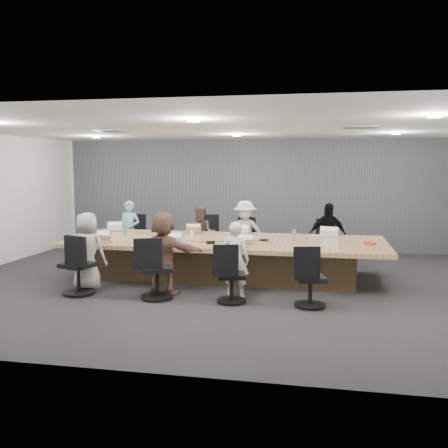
% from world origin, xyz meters
% --- Properties ---
extents(floor, '(10.00, 8.00, 0.00)m').
position_xyz_m(floor, '(0.00, 0.00, 0.00)').
color(floor, '#272728').
rests_on(floor, ground).
extents(ceiling, '(10.00, 8.00, 0.00)m').
position_xyz_m(ceiling, '(0.00, 0.00, 2.80)').
color(ceiling, white).
rests_on(ceiling, wall_back).
extents(wall_back, '(10.00, 0.00, 2.80)m').
position_xyz_m(wall_back, '(0.00, 4.00, 1.40)').
color(wall_back, silver).
rests_on(wall_back, ground).
extents(wall_front, '(10.00, 0.00, 2.80)m').
position_xyz_m(wall_front, '(0.00, -4.00, 1.40)').
color(wall_front, silver).
rests_on(wall_front, ground).
extents(curtain, '(9.80, 0.04, 2.80)m').
position_xyz_m(curtain, '(0.00, 3.92, 1.40)').
color(curtain, slate).
rests_on(curtain, ground).
extents(conference_table, '(6.00, 2.20, 0.74)m').
position_xyz_m(conference_table, '(0.00, 0.50, 0.40)').
color(conference_table, '#4B3521').
rests_on(conference_table, ground).
extents(chair_0, '(0.60, 0.60, 0.80)m').
position_xyz_m(chair_0, '(-2.47, 2.20, 0.40)').
color(chair_0, black).
rests_on(chair_0, ground).
extents(chair_1, '(0.64, 0.64, 0.84)m').
position_xyz_m(chair_1, '(-0.78, 2.20, 0.42)').
color(chair_1, black).
rests_on(chair_1, ground).
extents(chair_2, '(0.61, 0.61, 0.76)m').
position_xyz_m(chair_2, '(0.18, 2.20, 0.38)').
color(chair_2, black).
rests_on(chair_2, ground).
extents(chair_3, '(0.60, 0.60, 0.76)m').
position_xyz_m(chair_3, '(1.93, 2.20, 0.38)').
color(chair_3, black).
rests_on(chair_3, ground).
extents(chair_4, '(0.72, 0.72, 0.83)m').
position_xyz_m(chair_4, '(-2.16, -1.20, 0.42)').
color(chair_4, black).
rests_on(chair_4, ground).
extents(chair_5, '(0.70, 0.70, 0.83)m').
position_xyz_m(chair_5, '(-0.79, -1.20, 0.41)').
color(chair_5, black).
rests_on(chair_5, ground).
extents(chair_6, '(0.59, 0.59, 0.72)m').
position_xyz_m(chair_6, '(0.44, -1.20, 0.36)').
color(chair_6, black).
rests_on(chair_6, ground).
extents(chair_7, '(0.61, 0.61, 0.74)m').
position_xyz_m(chair_7, '(1.65, -1.20, 0.37)').
color(chair_7, black).
rests_on(chair_7, ground).
extents(person_0, '(0.52, 0.36, 1.35)m').
position_xyz_m(person_0, '(-2.47, 1.85, 0.67)').
color(person_0, '#83A9BF').
rests_on(person_0, ground).
extents(laptop_0, '(0.37, 0.29, 0.02)m').
position_xyz_m(laptop_0, '(-2.47, 1.30, 0.75)').
color(laptop_0, '#B2B2B7').
rests_on(laptop_0, conference_table).
extents(person_1, '(0.69, 0.59, 1.27)m').
position_xyz_m(person_1, '(-0.78, 1.85, 0.63)').
color(person_1, '#4D3B34').
rests_on(person_1, ground).
extents(laptop_1, '(0.33, 0.24, 0.02)m').
position_xyz_m(laptop_1, '(-0.78, 1.30, 0.75)').
color(laptop_1, '#8C6647').
rests_on(laptop_1, conference_table).
extents(person_2, '(0.92, 0.56, 1.39)m').
position_xyz_m(person_2, '(0.18, 1.85, 0.69)').
color(person_2, '#9EAD9F').
rests_on(person_2, ground).
extents(laptop_2, '(0.35, 0.26, 0.02)m').
position_xyz_m(laptop_2, '(0.18, 1.30, 0.75)').
color(laptop_2, '#B2B2B7').
rests_on(laptop_2, conference_table).
extents(person_3, '(0.86, 0.53, 1.37)m').
position_xyz_m(person_3, '(1.93, 1.85, 0.68)').
color(person_3, black).
rests_on(person_3, ground).
extents(laptop_3, '(0.38, 0.29, 0.02)m').
position_xyz_m(laptop_3, '(1.93, 1.30, 0.75)').
color(laptop_3, '#B2B2B7').
rests_on(laptop_3, conference_table).
extents(person_4, '(0.68, 0.46, 1.35)m').
position_xyz_m(person_4, '(-2.16, -0.85, 0.67)').
color(person_4, '#A0A0A0').
rests_on(person_4, ground).
extents(laptop_4, '(0.40, 0.31, 0.02)m').
position_xyz_m(laptop_4, '(-2.16, -0.30, 0.75)').
color(laptop_4, '#8C6647').
rests_on(laptop_4, conference_table).
extents(person_5, '(1.34, 0.62, 1.39)m').
position_xyz_m(person_5, '(-0.79, -0.85, 0.69)').
color(person_5, brown).
rests_on(person_5, ground).
extents(laptop_5, '(0.37, 0.29, 0.02)m').
position_xyz_m(laptop_5, '(-0.79, -0.30, 0.75)').
color(laptop_5, '#B2B2B7').
rests_on(laptop_5, conference_table).
extents(person_6, '(0.49, 0.35, 1.25)m').
position_xyz_m(person_6, '(0.44, -0.85, 0.62)').
color(person_6, silver).
rests_on(person_6, ground).
extents(laptop_6, '(0.39, 0.30, 0.02)m').
position_xyz_m(laptop_6, '(0.44, -0.30, 0.75)').
color(laptop_6, '#8C6647').
rests_on(laptop_6, conference_table).
extents(bottle_green_left, '(0.08, 0.08, 0.26)m').
position_xyz_m(bottle_green_left, '(-2.12, 0.75, 0.87)').
color(bottle_green_left, '#4E9665').
rests_on(bottle_green_left, conference_table).
extents(bottle_green_right, '(0.07, 0.07, 0.23)m').
position_xyz_m(bottle_green_right, '(1.31, 0.49, 0.85)').
color(bottle_green_right, '#4E9665').
rests_on(bottle_green_right, conference_table).
extents(bottle_clear, '(0.09, 0.09, 0.24)m').
position_xyz_m(bottle_clear, '(-1.20, 0.76, 0.86)').
color(bottle_clear, silver).
rests_on(bottle_clear, conference_table).
extents(cup_white_far, '(0.08, 0.08, 0.09)m').
position_xyz_m(cup_white_far, '(-0.78, 0.98, 0.79)').
color(cup_white_far, white).
rests_on(cup_white_far, conference_table).
extents(cup_white_near, '(0.11, 0.11, 0.10)m').
position_xyz_m(cup_white_near, '(1.29, 0.81, 0.79)').
color(cup_white_near, white).
rests_on(cup_white_near, conference_table).
extents(mug_brown, '(0.09, 0.09, 0.10)m').
position_xyz_m(mug_brown, '(-2.65, 0.38, 0.79)').
color(mug_brown, brown).
rests_on(mug_brown, conference_table).
extents(mic_left, '(0.16, 0.13, 0.03)m').
position_xyz_m(mic_left, '(-0.85, 0.12, 0.75)').
color(mic_left, black).
rests_on(mic_left, conference_table).
extents(mic_right, '(0.17, 0.14, 0.03)m').
position_xyz_m(mic_right, '(0.75, 0.51, 0.75)').
color(mic_right, black).
rests_on(mic_right, conference_table).
extents(stapler, '(0.15, 0.08, 0.06)m').
position_xyz_m(stapler, '(-0.15, -0.09, 0.77)').
color(stapler, black).
rests_on(stapler, conference_table).
extents(canvas_bag, '(0.26, 0.17, 0.13)m').
position_xyz_m(canvas_bag, '(1.71, 0.51, 0.81)').
color(canvas_bag, '#BCA794').
rests_on(canvas_bag, conference_table).
extents(snack_packet, '(0.21, 0.21, 0.04)m').
position_xyz_m(snack_packet, '(2.65, 0.39, 0.76)').
color(snack_packet, red).
rests_on(snack_packet, conference_table).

